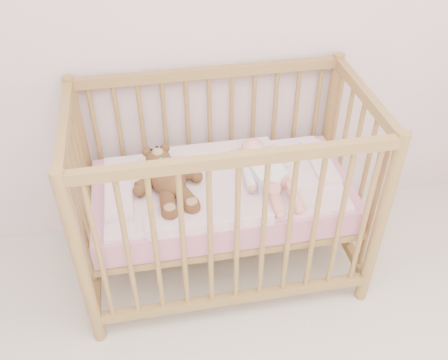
{
  "coord_description": "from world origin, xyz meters",
  "views": [
    {
      "loc": [
        -0.22,
        -0.19,
        2.07
      ],
      "look_at": [
        0.11,
        1.55,
        0.62
      ],
      "focal_mm": 40.0,
      "sensor_mm": 36.0,
      "label": 1
    }
  ],
  "objects": [
    {
      "name": "mattress",
      "position": [
        0.11,
        1.6,
        0.49
      ],
      "size": [
        1.22,
        0.62,
        0.13
      ],
      "primitive_type": "cube",
      "color": "pink",
      "rests_on": "crib"
    },
    {
      "name": "blanket",
      "position": [
        0.11,
        1.6,
        0.56
      ],
      "size": [
        1.1,
        0.58,
        0.06
      ],
      "primitive_type": null,
      "color": "#F5A9BA",
      "rests_on": "mattress"
    },
    {
      "name": "baby",
      "position": [
        0.31,
        1.58,
        0.64
      ],
      "size": [
        0.35,
        0.58,
        0.13
      ],
      "primitive_type": null,
      "rotation": [
        0.0,
        0.0,
        0.16
      ],
      "color": "white",
      "rests_on": "blanket"
    },
    {
      "name": "teddy_bear",
      "position": [
        -0.15,
        1.58,
        0.65
      ],
      "size": [
        0.43,
        0.54,
        0.13
      ],
      "primitive_type": null,
      "rotation": [
        0.0,
        0.0,
        0.19
      ],
      "color": "brown",
      "rests_on": "blanket"
    },
    {
      "name": "crib",
      "position": [
        0.11,
        1.6,
        0.5
      ],
      "size": [
        1.36,
        0.76,
        1.0
      ],
      "primitive_type": null,
      "color": "olive",
      "rests_on": "floor"
    }
  ]
}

